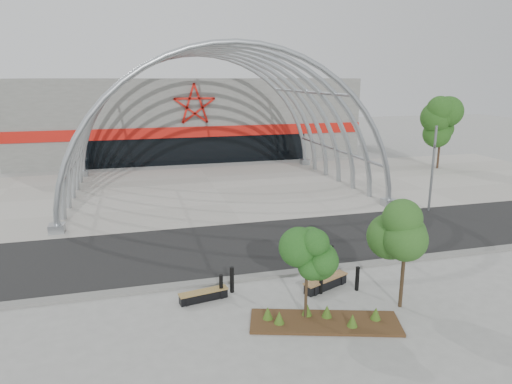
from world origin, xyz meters
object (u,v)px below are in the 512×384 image
Objects in this scene: street_tree_1 at (406,233)px; bollard_2 at (321,283)px; bench_0 at (204,296)px; signal_pole at (433,167)px; bench_1 at (326,283)px; street_tree_0 at (307,257)px.

bollard_2 is at bearing 144.23° from street_tree_1.
bollard_2 is (4.47, -0.63, 0.27)m from bench_0.
street_tree_1 is (-8.60, -10.43, 0.07)m from signal_pole.
bench_1 is at bearing 134.19° from street_tree_1.
street_tree_0 is 0.82× the size of street_tree_1.
bollard_2 reaches higher than bench_1.
street_tree_1 reaches higher than bench_1.
bench_1 is 2.32× the size of bollard_2.
bench_1 reaches higher than bench_0.
bench_1 is at bearing -141.90° from signal_pole.
bollard_2 is at bearing 52.49° from street_tree_0.
bench_0 is (-3.18, 2.31, -2.14)m from street_tree_0.
bollard_2 is at bearing -7.99° from bench_0.
street_tree_1 is at bearing -0.65° from street_tree_0.
bench_0 is (-15.47, -8.08, -2.59)m from signal_pole.
street_tree_0 is 3.72m from street_tree_1.
signal_pole is at bearing 27.57° from bench_0.
street_tree_0 is at bearing -127.51° from bollard_2.
street_tree_1 is 1.87× the size of bench_1.
bench_1 is (4.83, -0.26, 0.02)m from bench_0.
signal_pole reaches higher than street_tree_1.
street_tree_0 is 3.38m from bench_1.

